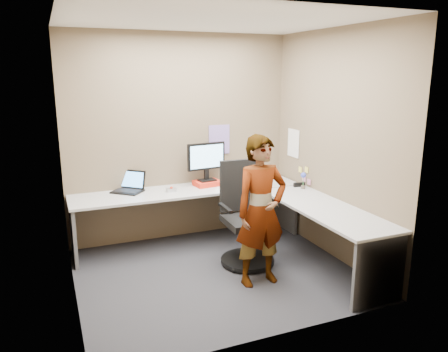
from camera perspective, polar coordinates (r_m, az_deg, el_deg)
name	(u,v)px	position (r m, az deg, el deg)	size (l,w,h in m)	color
ground	(217,273)	(5.02, -0.98, -12.55)	(3.00, 3.00, 0.00)	black
wall_back	(180,138)	(5.81, -5.74, 4.95)	(3.00, 3.00, 0.00)	brown
wall_right	(334,146)	(5.32, 14.22, 3.81)	(2.70, 2.70, 0.00)	brown
wall_left	(65,167)	(4.29, -20.04, 1.17)	(2.70, 2.70, 0.00)	brown
ceiling	(215,20)	(4.54, -1.12, 19.74)	(3.00, 3.00, 0.00)	white
desk	(238,209)	(5.29, 1.88, -4.31)	(2.98, 2.58, 0.73)	#B0B0B0
paper_ream	(207,183)	(5.80, -2.22, -0.93)	(0.33, 0.24, 0.07)	red
monitor	(206,158)	(5.74, -2.32, 2.31)	(0.53, 0.18, 0.50)	black
laptop	(130,186)	(5.64, -12.23, -1.31)	(0.47, 0.46, 0.26)	black
trackball_mouse	(171,190)	(5.54, -6.90, -1.78)	(0.12, 0.08, 0.07)	#B7B7BC
origami	(218,189)	(5.52, -0.82, -1.70)	(0.10, 0.10, 0.06)	white
stapler	(299,185)	(5.82, 9.79, -1.12)	(0.15, 0.04, 0.06)	black
flower	(303,178)	(5.70, 10.32, -0.25)	(0.07, 0.07, 0.22)	brown
calendar_purple	(219,140)	(5.98, -0.63, 4.78)	(0.30, 0.01, 0.40)	#846BB7
calendar_white	(293,143)	(6.06, 9.05, 4.26)	(0.01, 0.28, 0.38)	white
sticky_note_a	(307,170)	(5.83, 10.73, 0.81)	(0.01, 0.07, 0.07)	#F2E059
sticky_note_b	(304,178)	(5.90, 10.41, -0.32)	(0.01, 0.07, 0.07)	pink
sticky_note_c	(309,182)	(5.81, 11.04, -0.77)	(0.01, 0.07, 0.07)	pink
sticky_note_d	(300,170)	(5.96, 9.93, 0.83)	(0.01, 0.07, 0.07)	#F2E059
office_chair	(245,223)	(5.14, 2.82, -6.12)	(0.63, 0.63, 1.18)	black
person	(261,211)	(4.56, 4.86, -4.59)	(0.58, 0.38, 1.59)	#999399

